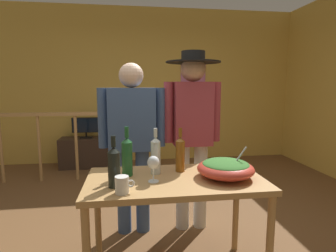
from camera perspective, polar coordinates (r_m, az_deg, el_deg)
name	(u,v)px	position (r m, az deg, el deg)	size (l,w,h in m)	color
ground_plane	(160,238)	(2.79, -1.58, -22.18)	(7.54, 7.54, 0.00)	brown
back_wall	(143,86)	(5.24, -5.18, 8.25)	(5.80, 0.10, 2.82)	gold
framed_picture	(193,72)	(5.32, 5.22, 11.05)	(0.47, 0.03, 0.40)	#BC6798
stair_railing	(109,135)	(4.28, -12.17, -1.89)	(3.26, 0.10, 1.08)	#B2844C
tv_console	(87,152)	(5.07, -16.42, -5.22)	(0.90, 0.40, 0.51)	#38281E
flat_screen_tv	(86,126)	(4.96, -16.70, 0.03)	(0.45, 0.12, 0.36)	black
serving_table	(175,190)	(2.00, 1.50, -13.17)	(1.23, 0.66, 0.78)	#B2844C
salad_bowl	(226,168)	(2.00, 11.83, -8.46)	(0.40, 0.40, 0.22)	#CC3D2D
wine_glass	(153,164)	(1.85, -3.06, -7.79)	(0.08, 0.08, 0.18)	silver
wine_bottle_dark	(114,166)	(1.79, -11.13, -8.16)	(0.08, 0.08, 0.33)	black
wine_bottle_green	(127,156)	(2.00, -8.46, -6.10)	(0.08, 0.08, 0.35)	#1E5628
wine_bottle_amber	(180,154)	(2.08, 2.54, -5.71)	(0.07, 0.07, 0.33)	brown
wine_bottle_clear	(156,155)	(2.02, -2.57, -5.98)	(0.07, 0.07, 0.34)	silver
mug_white	(122,185)	(1.71, -9.45, -11.92)	(0.12, 0.08, 0.11)	white
person_standing_left	(132,134)	(2.60, -7.42, -1.71)	(0.62, 0.22, 1.62)	#3D5684
person_standing_right	(192,125)	(2.66, 5.05, 0.30)	(0.55, 0.51, 1.73)	beige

